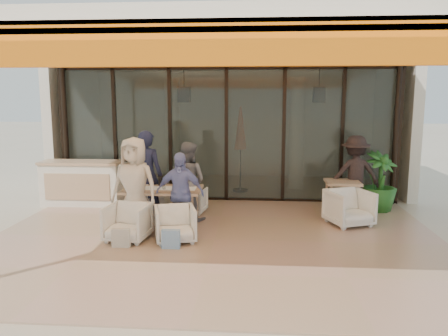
# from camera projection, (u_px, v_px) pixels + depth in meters

# --- Properties ---
(ground) EXTENTS (70.00, 70.00, 0.00)m
(ground) POSITION_uv_depth(u_px,v_px,m) (214.00, 241.00, 7.66)
(ground) COLOR #C6B293
(ground) RESTS_ON ground
(terrace_floor) EXTENTS (8.00, 6.00, 0.01)m
(terrace_floor) POSITION_uv_depth(u_px,v_px,m) (214.00, 240.00, 7.66)
(terrace_floor) COLOR tan
(terrace_floor) RESTS_ON ground
(terrace_structure) EXTENTS (8.00, 6.00, 3.40)m
(terrace_structure) POSITION_uv_depth(u_px,v_px,m) (212.00, 49.00, 6.87)
(terrace_structure) COLOR silver
(terrace_structure) RESTS_ON ground
(glass_storefront) EXTENTS (8.08, 0.10, 3.20)m
(glass_storefront) POSITION_uv_depth(u_px,v_px,m) (226.00, 135.00, 10.35)
(glass_storefront) COLOR #9EADA3
(glass_storefront) RESTS_ON ground
(interior_block) EXTENTS (9.05, 3.62, 3.52)m
(interior_block) POSITION_uv_depth(u_px,v_px,m) (232.00, 106.00, 12.53)
(interior_block) COLOR silver
(interior_block) RESTS_ON ground
(host_counter) EXTENTS (1.85, 0.65, 1.04)m
(host_counter) POSITION_uv_depth(u_px,v_px,m) (82.00, 183.00, 10.08)
(host_counter) COLOR silver
(host_counter) RESTS_ON ground
(dining_table) EXTENTS (1.50, 0.90, 0.93)m
(dining_table) POSITION_uv_depth(u_px,v_px,m) (162.00, 191.00, 8.47)
(dining_table) COLOR tan
(dining_table) RESTS_ON ground
(chair_far_left) EXTENTS (0.63, 0.59, 0.63)m
(chair_far_left) POSITION_uv_depth(u_px,v_px,m) (153.00, 198.00, 9.49)
(chair_far_left) COLOR white
(chair_far_left) RESTS_ON ground
(chair_far_right) EXTENTS (0.67, 0.64, 0.61)m
(chair_far_right) POSITION_uv_depth(u_px,v_px,m) (191.00, 199.00, 9.43)
(chair_far_right) COLOR white
(chair_far_right) RESTS_ON ground
(chair_near_left) EXTENTS (0.77, 0.73, 0.72)m
(chair_near_left) POSITION_uv_depth(u_px,v_px,m) (128.00, 221.00, 7.61)
(chair_near_left) COLOR white
(chair_near_left) RESTS_ON ground
(chair_near_right) EXTENTS (0.82, 0.79, 0.69)m
(chair_near_right) POSITION_uv_depth(u_px,v_px,m) (175.00, 223.00, 7.55)
(chair_near_right) COLOR white
(chair_near_right) RESTS_ON ground
(diner_navy) EXTENTS (0.73, 0.53, 1.84)m
(diner_navy) POSITION_uv_depth(u_px,v_px,m) (147.00, 175.00, 8.90)
(diner_navy) COLOR #181B36
(diner_navy) RESTS_ON ground
(diner_grey) EXTENTS (0.94, 0.84, 1.61)m
(diner_grey) POSITION_uv_depth(u_px,v_px,m) (188.00, 181.00, 8.85)
(diner_grey) COLOR slate
(diner_grey) RESTS_ON ground
(diner_cream) EXTENTS (0.95, 0.70, 1.78)m
(diner_cream) POSITION_uv_depth(u_px,v_px,m) (135.00, 185.00, 8.02)
(diner_cream) COLOR beige
(diner_cream) RESTS_ON ground
(diner_periwinkle) EXTENTS (0.90, 0.40, 1.51)m
(diner_periwinkle) POSITION_uv_depth(u_px,v_px,m) (180.00, 193.00, 7.98)
(diner_periwinkle) COLOR #7482C2
(diner_periwinkle) RESTS_ON ground
(tote_bag_cream) EXTENTS (0.30, 0.10, 0.34)m
(tote_bag_cream) POSITION_uv_depth(u_px,v_px,m) (121.00, 239.00, 7.25)
(tote_bag_cream) COLOR silver
(tote_bag_cream) RESTS_ON ground
(tote_bag_blue) EXTENTS (0.30, 0.10, 0.34)m
(tote_bag_blue) POSITION_uv_depth(u_px,v_px,m) (171.00, 240.00, 7.19)
(tote_bag_blue) COLOR #99BFD8
(tote_bag_blue) RESTS_ON ground
(side_table) EXTENTS (0.70, 0.70, 0.74)m
(side_table) POSITION_uv_depth(u_px,v_px,m) (342.00, 186.00, 9.20)
(side_table) COLOR tan
(side_table) RESTS_ON ground
(side_chair) EXTENTS (0.97, 0.94, 0.78)m
(side_chair) POSITION_uv_depth(u_px,v_px,m) (349.00, 206.00, 8.50)
(side_chair) COLOR white
(side_chair) RESTS_ON ground
(standing_woman) EXTENTS (1.13, 0.70, 1.68)m
(standing_woman) POSITION_uv_depth(u_px,v_px,m) (355.00, 174.00, 9.46)
(standing_woman) COLOR black
(standing_woman) RESTS_ON ground
(potted_palm) EXTENTS (1.03, 1.03, 1.33)m
(potted_palm) POSITION_uv_depth(u_px,v_px,m) (379.00, 182.00, 9.52)
(potted_palm) COLOR #1E5919
(potted_palm) RESTS_ON ground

